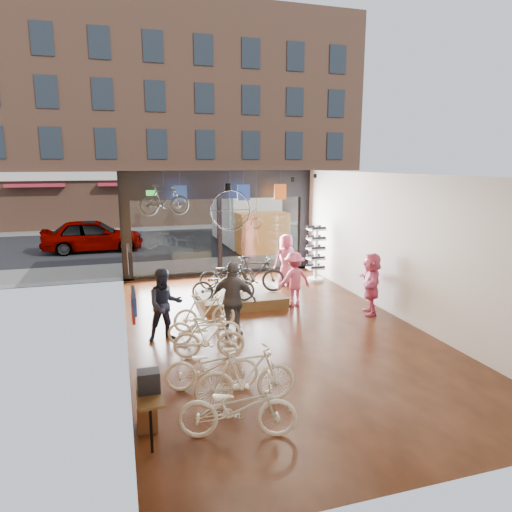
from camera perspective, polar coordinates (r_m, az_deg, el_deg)
name	(u,v)px	position (r m, az deg, el deg)	size (l,w,h in m)	color
ground_plane	(272,329)	(11.60, 1.99, -9.06)	(7.00, 12.00, 0.04)	black
ceiling	(273,173)	(10.86, 2.13, 10.27)	(7.00, 12.00, 0.04)	black
wall_left	(122,263)	(10.49, -16.45, -0.81)	(0.04, 12.00, 3.80)	#A7531F
wall_right	(398,246)	(12.64, 17.34, 1.18)	(0.04, 12.00, 3.80)	beige
wall_back	(436,348)	(5.93, 21.58, -10.68)	(7.00, 0.04, 3.80)	beige
storefront	(219,223)	(16.78, -4.60, 4.12)	(7.00, 0.26, 3.80)	black
exit_sign	(151,193)	(16.22, -12.96, 7.69)	(0.35, 0.06, 0.18)	#198C26
street_road	(186,237)	(25.83, -8.80, 2.35)	(30.00, 18.00, 0.02)	black
sidewalk_near	(214,265)	(18.26, -5.31, -1.16)	(30.00, 2.40, 0.12)	slate
sidewalk_far	(176,227)	(29.75, -9.91, 3.65)	(30.00, 2.00, 0.12)	slate
opposite_building	(168,118)	(32.10, -10.93, 16.60)	(26.00, 5.00, 14.00)	brown
street_car	(93,235)	(22.54, -19.72, 2.46)	(1.81, 4.49, 1.53)	gray
box_truck	(250,219)	(22.29, -0.81, 4.63)	(2.33, 6.98, 2.75)	silver
floor_bike_0	(238,408)	(7.18, -2.33, -18.43)	(0.63, 1.80, 0.94)	beige
floor_bike_1	(246,376)	(7.96, -1.32, -14.77)	(0.50, 1.77, 1.06)	beige
floor_bike_2	(212,366)	(8.53, -5.56, -13.56)	(0.59, 1.70, 0.89)	beige
floor_bike_3	(209,338)	(9.80, -5.92, -10.10)	(0.43, 1.51, 0.91)	beige
floor_bike_4	(204,327)	(10.49, -6.49, -8.76)	(0.57, 1.64, 0.86)	beige
floor_bike_5	(205,312)	(11.34, -6.44, -6.98)	(0.44, 1.56, 0.94)	beige
display_platform	(240,298)	(13.50, -1.95, -5.30)	(2.40, 1.80, 0.30)	#483019
display_bike_left	(223,285)	(12.62, -4.11, -3.67)	(0.60, 1.73, 0.91)	black
display_bike_mid	(255,274)	(13.49, -0.13, -2.28)	(0.50, 1.79, 1.07)	black
display_bike_right	(227,274)	(13.93, -3.62, -2.22)	(0.60, 1.72, 0.90)	black
customer_1	(165,305)	(10.76, -11.32, -6.00)	(0.83, 0.65, 1.71)	#161C33
customer_2	(233,300)	(10.69, -2.84, -5.51)	(1.09, 0.45, 1.86)	#3F3F44
customer_3	(294,280)	(13.08, 4.79, -2.95)	(1.03, 0.59, 1.59)	#CC4C72
customer_4	(286,260)	(15.38, 3.78, -0.47)	(0.84, 0.55, 1.73)	#CC4C72
customer_5	(371,284)	(12.79, 14.19, -3.36)	(1.57, 0.50, 1.69)	#CC4C72
sunglasses_rack	(316,254)	(15.92, 7.49, 0.30)	(0.58, 0.48, 1.96)	white
wall_merch	(136,348)	(7.31, -14.72, -11.04)	(0.40, 2.40, 2.60)	navy
penny_farthing	(239,211)	(15.04, -2.18, 5.59)	(1.67, 0.06, 1.34)	black
hung_bike	(164,200)	(14.58, -11.41, 6.86)	(0.45, 1.58, 0.95)	black
jersey_left	(180,194)	(15.63, -9.45, 7.69)	(0.45, 0.03, 0.55)	#1E3F99
jersey_mid	(244,193)	(16.07, -1.55, 7.94)	(0.45, 0.03, 0.55)	#1E3F99
jersey_right	(280,192)	(16.48, 3.05, 8.02)	(0.45, 0.03, 0.55)	#CC5919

